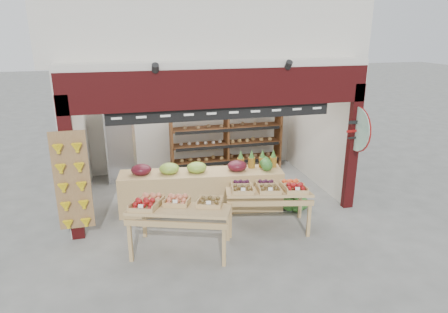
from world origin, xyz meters
TOP-DOWN VIEW (x-y plane):
  - ground at (0.00, 0.00)m, footprint 60.00×60.00m
  - shop_structure at (0.00, 1.61)m, footprint 6.36×5.12m
  - banana_board at (-2.73, -1.17)m, footprint 0.60×0.15m
  - gift_sign at (2.75, -1.15)m, footprint 0.04×0.93m
  - back_shelving at (0.78, 1.75)m, footprint 2.95×0.48m
  - refrigerator at (-1.94, 1.84)m, footprint 0.74×0.74m
  - cardboard_stack at (-1.50, 0.35)m, footprint 1.02×0.76m
  - mid_counter at (-0.32, -0.41)m, footprint 3.43×1.08m
  - display_table_left at (-1.05, -1.86)m, footprint 1.87×1.42m
  - display_table_right at (0.75, -1.50)m, footprint 1.72×1.19m
  - watermelon_pile at (1.55, -0.81)m, footprint 0.68×0.70m

SIDE VIEW (x-z plane):
  - ground at x=0.00m, z-range 0.00..0.00m
  - watermelon_pile at x=1.55m, z-range -0.06..0.47m
  - cardboard_stack at x=-1.50m, z-range -0.09..0.57m
  - mid_counter at x=-0.32m, z-range -0.07..1.00m
  - display_table_right at x=0.75m, z-range 0.28..1.29m
  - display_table_left at x=-1.05m, z-range 0.28..1.33m
  - refrigerator at x=-1.94m, z-range 0.00..1.83m
  - back_shelving at x=0.78m, z-range 0.19..2.01m
  - banana_board at x=-2.73m, z-range 0.22..2.02m
  - gift_sign at x=2.75m, z-range 1.29..2.21m
  - shop_structure at x=0.00m, z-range 1.22..6.62m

